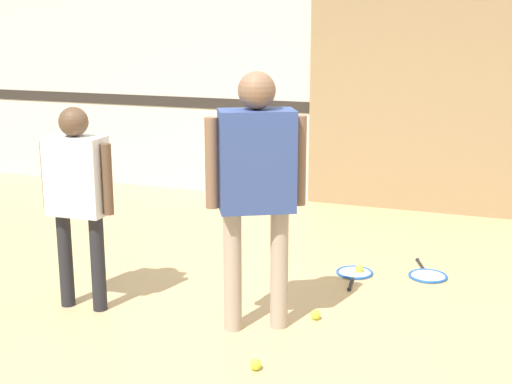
{
  "coord_description": "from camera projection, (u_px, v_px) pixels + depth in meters",
  "views": [
    {
      "loc": [
        1.48,
        -3.93,
        1.95
      ],
      "look_at": [
        -0.0,
        0.1,
        0.91
      ],
      "focal_mm": 50.0,
      "sensor_mm": 36.0,
      "label": 1
    }
  ],
  "objects": [
    {
      "name": "ground_plane",
      "position": [
        251.0,
        334.0,
        4.54
      ],
      "size": [
        16.0,
        16.0,
        0.0
      ],
      "primitive_type": "plane",
      "color": "tan"
    },
    {
      "name": "wall_back",
      "position": [
        370.0,
        54.0,
        7.32
      ],
      "size": [
        16.0,
        0.07,
        3.2
      ],
      "color": "silver",
      "rests_on": "ground_plane"
    },
    {
      "name": "wall_panel",
      "position": [
        423.0,
        108.0,
        7.19
      ],
      "size": [
        2.36,
        0.05,
        2.16
      ],
      "color": "#9E7F56",
      "rests_on": "ground_plane"
    },
    {
      "name": "person_instructor",
      "position": [
        256.0,
        174.0,
        4.39
      ],
      "size": [
        0.56,
        0.44,
        1.65
      ],
      "rotation": [
        0.0,
        0.0,
        0.49
      ],
      "color": "tan",
      "rests_on": "ground_plane"
    },
    {
      "name": "person_student_left",
      "position": [
        77.0,
        187.0,
        4.75
      ],
      "size": [
        0.53,
        0.23,
        1.4
      ],
      "rotation": [
        0.0,
        0.0,
        0.04
      ],
      "color": "#232328",
      "rests_on": "ground_plane"
    },
    {
      "name": "racket_spare_on_floor",
      "position": [
        354.0,
        273.0,
        5.58
      ],
      "size": [
        0.32,
        0.55,
        0.03
      ],
      "rotation": [
        0.0,
        0.0,
        4.83
      ],
      "color": "blue",
      "rests_on": "ground_plane"
    },
    {
      "name": "racket_second_spare",
      "position": [
        427.0,
        275.0,
        5.55
      ],
      "size": [
        0.39,
        0.56,
        0.03
      ],
      "rotation": [
        0.0,
        0.0,
        1.92
      ],
      "color": "blue",
      "rests_on": "ground_plane"
    },
    {
      "name": "tennis_ball_near_instructor",
      "position": [
        256.0,
        365.0,
        4.06
      ],
      "size": [
        0.07,
        0.07,
        0.07
      ],
      "primitive_type": "sphere",
      "color": "#CCE038",
      "rests_on": "ground_plane"
    },
    {
      "name": "tennis_ball_by_spare_racket",
      "position": [
        359.0,
        269.0,
        5.61
      ],
      "size": [
        0.07,
        0.07,
        0.07
      ],
      "primitive_type": "sphere",
      "color": "#CCE038",
      "rests_on": "ground_plane"
    },
    {
      "name": "tennis_ball_stray_left",
      "position": [
        316.0,
        315.0,
        4.74
      ],
      "size": [
        0.07,
        0.07,
        0.07
      ],
      "primitive_type": "sphere",
      "color": "#CCE038",
      "rests_on": "ground_plane"
    }
  ]
}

